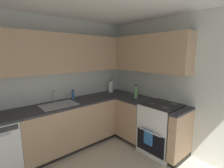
{
  "coord_description": "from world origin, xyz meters",
  "views": [
    {
      "loc": [
        -0.87,
        -1.44,
        1.78
      ],
      "look_at": [
        1.0,
        0.74,
        1.25
      ],
      "focal_mm": 26.4,
      "sensor_mm": 36.0,
      "label": 1
    }
  ],
  "objects_px": {
    "oil_bottle": "(136,92)",
    "soap_bottle": "(73,95)",
    "oven_range": "(161,128)",
    "paper_towel_roll": "(111,87)"
  },
  "relations": [
    {
      "from": "oil_bottle",
      "to": "soap_bottle",
      "type": "bearing_deg",
      "value": 142.24
    },
    {
      "from": "oven_range",
      "to": "oil_bottle",
      "type": "bearing_deg",
      "value": 91.73
    },
    {
      "from": "paper_towel_roll",
      "to": "oven_range",
      "type": "bearing_deg",
      "value": -88.0
    },
    {
      "from": "soap_bottle",
      "to": "paper_towel_roll",
      "type": "bearing_deg",
      "value": -1.19
    },
    {
      "from": "oven_range",
      "to": "oil_bottle",
      "type": "height_order",
      "value": "oil_bottle"
    },
    {
      "from": "paper_towel_roll",
      "to": "soap_bottle",
      "type": "bearing_deg",
      "value": 178.81
    },
    {
      "from": "paper_towel_roll",
      "to": "oil_bottle",
      "type": "distance_m",
      "value": 0.75
    },
    {
      "from": "paper_towel_roll",
      "to": "oil_bottle",
      "type": "bearing_deg",
      "value": -87.78
    },
    {
      "from": "paper_towel_roll",
      "to": "oil_bottle",
      "type": "relative_size",
      "value": 1.14
    },
    {
      "from": "soap_bottle",
      "to": "oil_bottle",
      "type": "relative_size",
      "value": 0.71
    }
  ]
}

